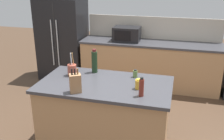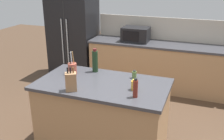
% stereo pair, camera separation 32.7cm
% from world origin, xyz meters
% --- Properties ---
extents(back_counter_run, '(2.80, 0.66, 0.94)m').
position_xyz_m(back_counter_run, '(0.30, 2.20, 0.47)').
color(back_counter_run, '#A87C54').
rests_on(back_counter_run, ground_plane).
extents(wall_backsplash, '(2.76, 0.03, 0.46)m').
position_xyz_m(wall_backsplash, '(0.30, 2.52, 1.17)').
color(wall_backsplash, '#B2A899').
rests_on(wall_backsplash, back_counter_run).
extents(kitchen_island, '(1.67, 0.93, 0.94)m').
position_xyz_m(kitchen_island, '(0.00, 0.00, 0.47)').
color(kitchen_island, '#A87C54').
rests_on(kitchen_island, ground_plane).
extents(refrigerator, '(0.97, 0.75, 1.75)m').
position_xyz_m(refrigerator, '(-1.63, 2.25, 0.88)').
color(refrigerator, black).
rests_on(refrigerator, ground_plane).
extents(microwave, '(0.53, 0.39, 0.29)m').
position_xyz_m(microwave, '(-0.18, 2.20, 1.08)').
color(microwave, black).
rests_on(microwave, back_counter_run).
extents(knife_block, '(0.16, 0.15, 0.29)m').
position_xyz_m(knife_block, '(-0.25, -0.34, 1.05)').
color(knife_block, '#936B47').
rests_on(knife_block, kitchen_island).
extents(utensil_crock, '(0.12, 0.12, 0.32)m').
position_xyz_m(utensil_crock, '(-0.50, 0.15, 1.02)').
color(utensil_crock, brown).
rests_on(utensil_crock, kitchen_island).
extents(spice_jar_oregano, '(0.06, 0.06, 0.11)m').
position_xyz_m(spice_jar_oregano, '(0.33, 0.30, 0.99)').
color(spice_jar_oregano, '#567038').
rests_on(spice_jar_oregano, kitchen_island).
extents(vinegar_bottle, '(0.06, 0.06, 0.23)m').
position_xyz_m(vinegar_bottle, '(0.50, -0.24, 1.05)').
color(vinegar_bottle, maroon).
rests_on(vinegar_bottle, kitchen_island).
extents(honey_jar, '(0.08, 0.08, 0.13)m').
position_xyz_m(honey_jar, '(0.44, -0.06, 1.00)').
color(honey_jar, gold).
rests_on(honey_jar, kitchen_island).
extents(wine_bottle, '(0.08, 0.08, 0.33)m').
position_xyz_m(wine_bottle, '(-0.25, 0.34, 1.10)').
color(wine_bottle, black).
rests_on(wine_bottle, kitchen_island).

